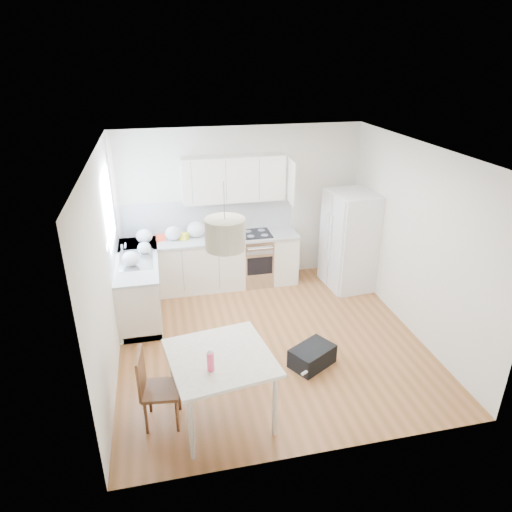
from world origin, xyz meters
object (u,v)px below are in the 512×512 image
Objects in this scene: refrigerator at (351,240)px; dining_chair at (161,388)px; dining_table at (221,363)px; gym_bag at (312,356)px.

dining_chair is at bearing -146.11° from refrigerator.
dining_table is (-2.65, -2.72, -0.10)m from refrigerator.
refrigerator is at bearing 45.62° from dining_chair.
dining_table is at bearing 0.12° from dining_chair.
dining_chair is 1.61× the size of gym_bag.
dining_chair is (-3.29, -2.64, -0.38)m from refrigerator.
refrigerator is 3.80m from dining_table.
refrigerator is 1.40× the size of dining_table.
dining_table is 1.59m from gym_bag.
refrigerator is at bearing 26.32° from gym_bag.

